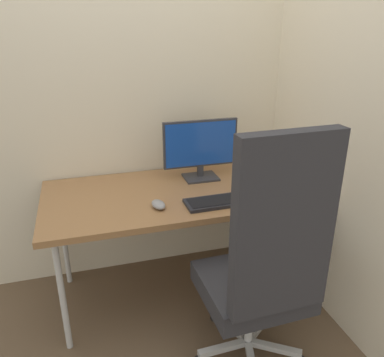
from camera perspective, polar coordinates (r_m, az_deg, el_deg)
The scene contains 10 objects.
ground_plane at distance 2.66m, azimuth -1.63°, elevation -15.96°, with size 8.00×8.00×0.00m, color brown.
wall_back at distance 2.51m, azimuth -4.51°, elevation 16.59°, with size 2.58×0.04×2.80m, color beige.
wall_side_right at distance 2.32m, azimuth 19.55°, elevation 15.01°, with size 0.04×1.77×2.80m, color beige.
desk at distance 2.31m, azimuth -1.81°, elevation -2.71°, with size 1.57×0.76×0.71m.
office_chair at distance 1.82m, azimuth 10.69°, elevation -12.34°, with size 0.56×0.58×1.27m.
monitor at distance 2.41m, azimuth 1.26°, elevation 4.63°, with size 0.47×0.17×0.37m.
keyboard at distance 2.14m, azimuth 4.84°, elevation -3.26°, with size 0.44×0.16×0.02m.
mouse at distance 2.08m, azimuth -4.96°, elevation -3.82°, with size 0.06×0.11×0.04m, color gray.
pen_holder at distance 2.72m, azimuth 9.76°, elevation 3.00°, with size 0.07×0.07×0.18m.
notebook at distance 2.33m, azimuth 13.83°, elevation -1.79°, with size 0.11×0.17×0.02m, color beige.
Camera 1 is at (-0.52, -2.03, 1.64)m, focal length 36.30 mm.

